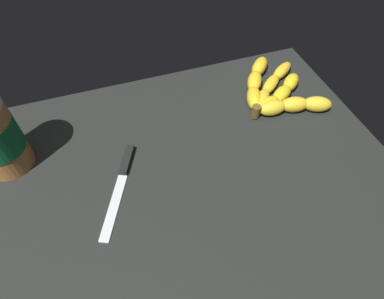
{
  "coord_description": "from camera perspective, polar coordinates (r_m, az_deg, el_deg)",
  "views": [
    {
      "loc": [
        -10.71,
        -32.59,
        52.36
      ],
      "look_at": [
        1.82,
        4.16,
        4.47
      ],
      "focal_mm": 30.19,
      "sensor_mm": 36.0,
      "label": 1
    }
  ],
  "objects": [
    {
      "name": "ground_plane",
      "position": [
        0.64,
        -0.34,
        -6.83
      ],
      "size": [
        83.04,
        66.74,
        4.18
      ],
      "primitive_type": "cube",
      "color": "black"
    },
    {
      "name": "banana_bunch",
      "position": [
        0.8,
        14.44,
        9.91
      ],
      "size": [
        19.25,
        23.77,
        3.59
      ],
      "color": "yellow",
      "rests_on": "ground_plane"
    },
    {
      "name": "butter_knife",
      "position": [
        0.64,
        -12.46,
        -5.46
      ],
      "size": [
        10.32,
        19.57,
        1.2
      ],
      "color": "silver",
      "rests_on": "ground_plane"
    }
  ]
}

